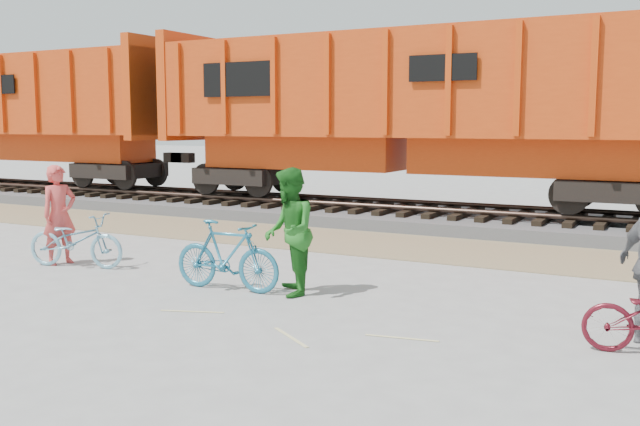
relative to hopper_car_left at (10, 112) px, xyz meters
The scene contains 10 objects.
ground 19.13m from the hopper_car_left, 28.45° to the right, with size 120.00×120.00×0.00m, color #9E9E99.
gravel_strip 17.23m from the hopper_car_left, 11.90° to the right, with size 120.00×3.00×0.02m, color #8D7B58.
ballast_bed 16.85m from the hopper_car_left, ahead, with size 120.00×4.00×0.30m, color slate.
track 16.80m from the hopper_car_left, ahead, with size 120.00×2.60×0.24m.
hopper_car_left is the anchor object (origin of this frame).
hopper_car_center 15.00m from the hopper_car_left, ahead, with size 14.00×3.13×4.65m.
bicycle_blue 14.66m from the hopper_car_left, 35.03° to the right, with size 0.65×1.86×0.98m, color #7CB7CE.
bicycle_teal 17.68m from the hopper_car_left, 29.13° to the right, with size 0.51×1.82×1.10m, color teal.
person_solo 14.14m from the hopper_car_left, 35.87° to the right, with size 0.67×0.44×1.83m, color #D5453F.
person_man 18.41m from the hopper_car_left, 27.05° to the right, with size 0.94×0.73×1.93m, color #1D661C.
Camera 1 is at (5.01, -8.42, 2.56)m, focal length 40.00 mm.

